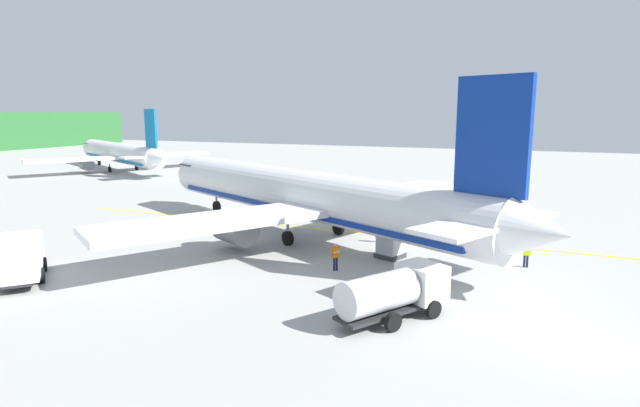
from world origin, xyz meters
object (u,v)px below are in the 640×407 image
at_px(service_truck_fuel, 394,291).
at_px(crew_loader_right, 386,230).
at_px(airliner_mid_apron, 121,154).
at_px(cargo_container_mid, 390,245).
at_px(crew_marshaller, 335,255).
at_px(cargo_container_near, 510,224).
at_px(crew_loader_left, 526,253).
at_px(crew_supervisor, 418,224).
at_px(service_truck_baggage, 20,256).
at_px(airliner_foreground, 306,196).

xyz_separation_m(service_truck_fuel, crew_loader_right, (14.18, 4.39, -0.36)).
xyz_separation_m(airliner_mid_apron, cargo_container_mid, (-33.80, -56.30, -2.08)).
height_order(service_truck_fuel, crew_loader_right, service_truck_fuel).
bearing_deg(cargo_container_mid, crew_marshaller, 150.79).
relative_size(cargo_container_near, crew_loader_left, 1.48).
xyz_separation_m(cargo_container_mid, crew_loader_left, (1.25, -8.72, 0.10)).
bearing_deg(crew_supervisor, crew_loader_right, 149.63).
height_order(service_truck_fuel, crew_supervisor, service_truck_fuel).
height_order(service_truck_fuel, service_truck_baggage, service_truck_baggage).
bearing_deg(crew_supervisor, airliner_foreground, 116.34).
bearing_deg(cargo_container_mid, service_truck_baggage, 125.69).
relative_size(service_truck_baggage, cargo_container_near, 2.32).
bearing_deg(crew_supervisor, service_truck_baggage, 136.80).
bearing_deg(service_truck_baggage, cargo_container_near, -48.08).
bearing_deg(crew_loader_right, airliner_foreground, 98.34).
distance_m(airliner_mid_apron, crew_loader_left, 72.74).
bearing_deg(service_truck_baggage, cargo_container_mid, -54.31).
xyz_separation_m(airliner_foreground, crew_marshaller, (-7.22, -5.29, -2.33)).
relative_size(airliner_mid_apron, cargo_container_mid, 15.81).
bearing_deg(airliner_foreground, crew_loader_right, -81.66).
bearing_deg(crew_loader_left, service_truck_fuel, 153.71).
xyz_separation_m(airliner_mid_apron, crew_loader_right, (-29.92, -54.93, -1.90)).
xyz_separation_m(service_truck_baggage, crew_supervisor, (20.48, -19.23, -0.57)).
relative_size(cargo_container_mid, crew_supervisor, 1.24).
bearing_deg(airliner_mid_apron, crew_loader_right, -118.58).
bearing_deg(crew_loader_right, service_truck_fuel, -162.79).
distance_m(service_truck_baggage, cargo_container_near, 35.05).
bearing_deg(airliner_foreground, crew_supervisor, -63.66).
bearing_deg(airliner_foreground, crew_loader_left, -95.97).
bearing_deg(service_truck_fuel, crew_loader_left, -26.29).
bearing_deg(airliner_mid_apron, service_truck_fuel, -126.63).
xyz_separation_m(airliner_mid_apron, service_truck_baggage, (-47.30, -37.51, -1.37)).
distance_m(airliner_mid_apron, service_truck_fuel, 73.93).
bearing_deg(cargo_container_mid, airliner_foreground, 68.89).
distance_m(airliner_mid_apron, crew_loader_right, 62.57).
relative_size(cargo_container_mid, crew_loader_left, 1.29).
bearing_deg(crew_marshaller, airliner_mid_apron, 54.78).
height_order(airliner_mid_apron, crew_supervisor, airliner_mid_apron).
bearing_deg(service_truck_fuel, cargo_container_mid, 16.34).
xyz_separation_m(crew_loader_left, crew_supervisor, (5.73, 8.28, 0.04)).
height_order(service_truck_fuel, cargo_container_near, service_truck_fuel).
distance_m(cargo_container_mid, crew_loader_right, 4.12).
relative_size(airliner_mid_apron, crew_loader_right, 19.05).
relative_size(cargo_container_near, crew_loader_right, 1.38).
relative_size(crew_marshaller, crew_loader_left, 1.09).
distance_m(service_truck_fuel, crew_loader_right, 14.85).
xyz_separation_m(service_truck_baggage, crew_loader_left, (14.74, -27.51, -0.61)).
xyz_separation_m(airliner_mid_apron, crew_marshaller, (-38.06, -53.92, -1.89)).
distance_m(airliner_foreground, cargo_container_near, 16.67).
distance_m(airliner_foreground, crew_loader_right, 6.79).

